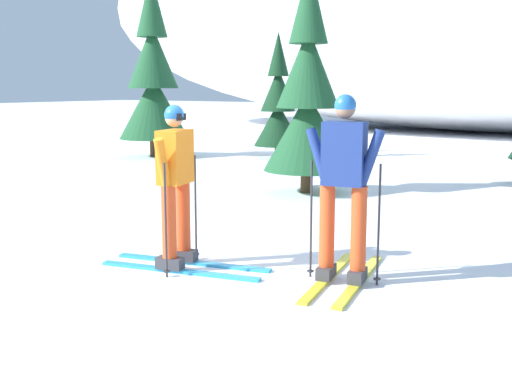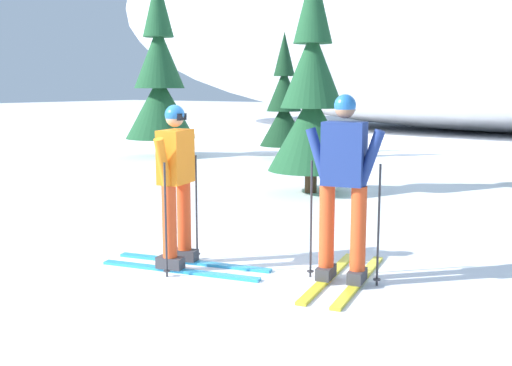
{
  "view_description": "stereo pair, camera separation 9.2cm",
  "coord_description": "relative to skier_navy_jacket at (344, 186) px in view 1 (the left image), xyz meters",
  "views": [
    {
      "loc": [
        3.99,
        -4.5,
        1.9
      ],
      "look_at": [
        0.7,
        0.61,
        0.95
      ],
      "focal_mm": 43.14,
      "sensor_mm": 36.0,
      "label": 1
    },
    {
      "loc": [
        4.06,
        -4.44,
        1.9
      ],
      "look_at": [
        0.7,
        0.61,
        0.95
      ],
      "focal_mm": 43.14,
      "sensor_mm": 36.0,
      "label": 2
    }
  ],
  "objects": [
    {
      "name": "skier_orange_jacket",
      "position": [
        -1.68,
        -0.48,
        -0.07
      ],
      "size": [
        1.84,
        0.82,
        1.72
      ],
      "color": "#2893CC",
      "rests_on": "ground"
    },
    {
      "name": "skier_navy_jacket",
      "position": [
        0.0,
        0.0,
        0.0
      ],
      "size": [
        0.78,
        1.79,
        1.83
      ],
      "color": "gold",
      "rests_on": "ground"
    },
    {
      "name": "pine_tree_far_left",
      "position": [
        -9.06,
        7.35,
        1.1
      ],
      "size": [
        1.9,
        1.9,
        4.93
      ],
      "color": "#47301E",
      "rests_on": "ground"
    },
    {
      "name": "ground_plane",
      "position": [
        -1.54,
        -0.86,
        -0.96
      ],
      "size": [
        120.0,
        120.0,
        0.0
      ],
      "primitive_type": "plane",
      "color": "white"
    },
    {
      "name": "pine_tree_center_left",
      "position": [
        -5.97,
        8.81,
        0.43
      ],
      "size": [
        1.29,
        1.29,
        3.33
      ],
      "color": "#47301E",
      "rests_on": "ground"
    },
    {
      "name": "pine_tree_center",
      "position": [
        -2.75,
        4.42,
        0.74
      ],
      "size": [
        1.57,
        1.57,
        4.05
      ],
      "color": "#47301E",
      "rests_on": "ground"
    }
  ]
}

